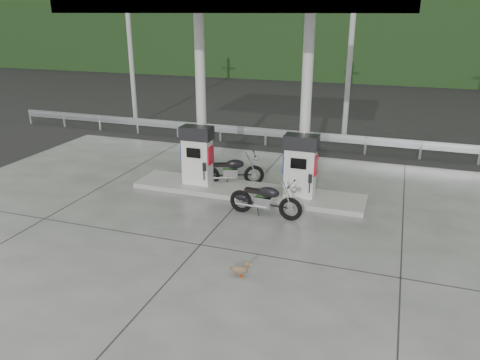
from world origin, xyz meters
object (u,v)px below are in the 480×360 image
(duck, at_px, (239,270))
(motorcycle_left, at_px, (265,200))
(gas_pump_right, at_px, (300,166))
(motorcycle_right, at_px, (232,171))
(gas_pump_left, at_px, (197,155))

(duck, bearing_deg, motorcycle_left, 84.73)
(gas_pump_right, distance_m, duck, 4.63)
(gas_pump_right, bearing_deg, motorcycle_right, 166.28)
(gas_pump_right, height_order, duck, gas_pump_right)
(motorcycle_right, distance_m, duck, 5.48)
(gas_pump_right, height_order, motorcycle_right, gas_pump_right)
(motorcycle_left, bearing_deg, gas_pump_left, 155.37)
(motorcycle_left, distance_m, motorcycle_right, 2.56)
(motorcycle_left, relative_size, duck, 4.48)
(motorcycle_right, bearing_deg, gas_pump_left, -171.27)
(gas_pump_left, distance_m, gas_pump_right, 3.20)
(gas_pump_right, xyz_separation_m, duck, (-0.27, -4.53, -0.90))
(gas_pump_right, relative_size, motorcycle_right, 0.94)
(motorcycle_left, bearing_deg, gas_pump_right, 69.72)
(gas_pump_right, xyz_separation_m, motorcycle_left, (-0.62, -1.40, -0.60))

